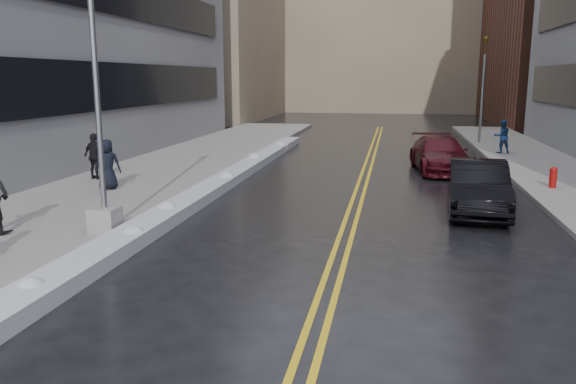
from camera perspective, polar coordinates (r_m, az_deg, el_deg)
The scene contains 15 objects.
ground at distance 11.54m, azimuth -8.12°, elevation -8.14°, with size 160.00×160.00×0.00m, color black.
sidewalk_west at distance 22.63m, azimuth -13.82°, elevation 1.59°, with size 5.50×50.00×0.15m, color gray.
lane_line_left at distance 20.67m, azimuth 7.10°, elevation 0.71°, with size 0.12×50.00×0.01m, color gold.
lane_line_right at distance 20.65m, azimuth 7.93°, elevation 0.68°, with size 0.12×50.00×0.01m, color gold.
snow_ridge at distance 19.59m, azimuth -7.44°, elevation 0.59°, with size 0.90×30.00×0.34m, color silver.
building_west_far at distance 57.75m, azimuth -9.01°, elevation 16.54°, with size 14.00×22.00×18.00m, color gray.
building_far at distance 70.64m, azimuth 9.81°, elevation 17.21°, with size 36.00×16.00×22.00m, color gray.
lamppost at distance 14.13m, azimuth -18.60°, elevation 5.54°, with size 0.65×0.65×7.62m.
fire_hydrant at distance 21.24m, azimuth 25.34°, elevation 1.46°, with size 0.26×0.26×0.73m.
traffic_signal at distance 34.62m, azimuth 19.18°, elevation 10.17°, with size 0.16×0.20×6.00m.
pedestrian_c at distance 19.85m, azimuth -17.85°, elevation 2.69°, with size 0.83×0.54×1.69m, color black.
pedestrian_d at distance 21.99m, azimuth -19.03°, elevation 3.45°, with size 1.00×0.42×1.71m, color black.
pedestrian_east at distance 30.05m, azimuth 20.92°, elevation 5.30°, with size 0.81×0.63×1.66m, color navy.
car_black at distance 17.15m, azimuth 18.71°, elevation 0.47°, with size 1.59×4.55×1.50m, color black.
car_maroon at distance 24.27m, azimuth 15.17°, elevation 3.72°, with size 2.02×4.98×1.45m, color #380811.
Camera 1 is at (3.58, -10.27, 3.87)m, focal length 35.00 mm.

